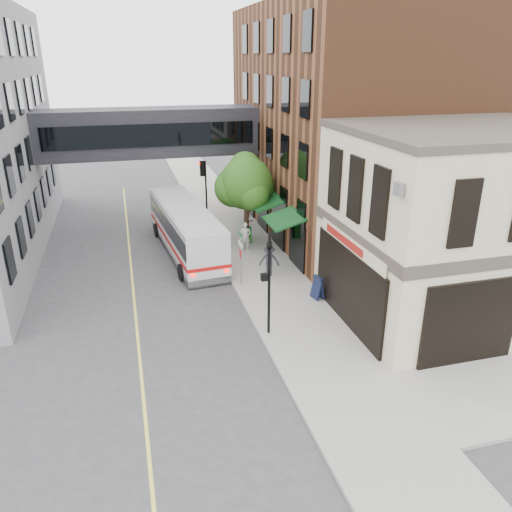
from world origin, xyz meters
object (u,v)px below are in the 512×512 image
bus (185,228)px  pedestrian_b (248,223)px  pedestrian_a (245,237)px  pedestrian_c (269,261)px  sandwich_board (318,287)px  newspaper_box (248,235)px

bus → pedestrian_b: (4.24, 1.50, -0.56)m
bus → pedestrian_a: (3.44, -1.01, -0.56)m
pedestrian_a → pedestrian_c: 3.89m
pedestrian_b → sandwich_board: pedestrian_b is taller
bus → newspaper_box: bus is taller
pedestrian_c → newspaper_box: 5.34m
pedestrian_b → sandwich_board: (1.01, -9.58, -0.32)m
pedestrian_b → pedestrian_c: 6.40m
pedestrian_b → sandwich_board: size_ratio=1.57×
bus → newspaper_box: bearing=6.4°
pedestrian_a → sandwich_board: pedestrian_a is taller
pedestrian_c → sandwich_board: size_ratio=1.49×
bus → pedestrian_b: size_ratio=6.04×
bus → pedestrian_a: bearing=-16.4°
bus → pedestrian_c: 6.20m
newspaper_box → sandwich_board: 8.63m
bus → pedestrian_c: (3.77, -4.88, -0.60)m
pedestrian_b → newspaper_box: pedestrian_b is taller
bus → newspaper_box: size_ratio=11.29×
pedestrian_a → pedestrian_b: size_ratio=1.00×
bus → sandwich_board: 9.68m
pedestrian_c → sandwich_board: pedestrian_c is taller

